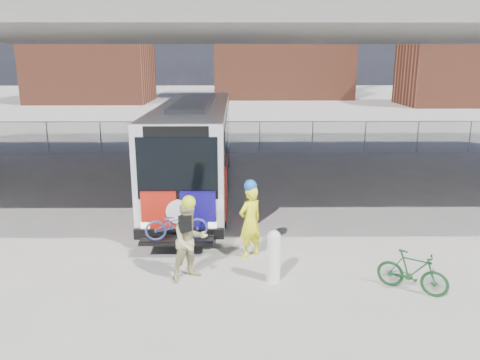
{
  "coord_description": "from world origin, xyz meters",
  "views": [
    {
      "loc": [
        -0.41,
        -14.25,
        5.28
      ],
      "look_at": [
        -0.25,
        -0.17,
        1.6
      ],
      "focal_mm": 35.0,
      "sensor_mm": 36.0,
      "label": 1
    }
  ],
  "objects_px": {
    "bus": "(195,140)",
    "cyclist_tan": "(190,240)",
    "cyclist_hivis": "(250,220)",
    "bike_parked": "(412,272)",
    "bollard": "(274,254)"
  },
  "relations": [
    {
      "from": "bus",
      "to": "cyclist_tan",
      "type": "bearing_deg",
      "value": -86.46
    },
    {
      "from": "cyclist_tan",
      "to": "bike_parked",
      "type": "distance_m",
      "value": 5.28
    },
    {
      "from": "cyclist_hivis",
      "to": "bollard",
      "type": "bearing_deg",
      "value": 71.54
    },
    {
      "from": "cyclist_hivis",
      "to": "cyclist_tan",
      "type": "relative_size",
      "value": 1.02
    },
    {
      "from": "cyclist_tan",
      "to": "bollard",
      "type": "bearing_deg",
      "value": -38.3
    },
    {
      "from": "cyclist_hivis",
      "to": "cyclist_tan",
      "type": "height_order",
      "value": "cyclist_hivis"
    },
    {
      "from": "cyclist_hivis",
      "to": "bike_parked",
      "type": "bearing_deg",
      "value": 113.29
    },
    {
      "from": "bus",
      "to": "bike_parked",
      "type": "relative_size",
      "value": 7.97
    },
    {
      "from": "bollard",
      "to": "cyclist_tan",
      "type": "relative_size",
      "value": 0.61
    },
    {
      "from": "bollard",
      "to": "cyclist_tan",
      "type": "xyz_separation_m",
      "value": [
        -2.03,
        0.16,
        0.31
      ]
    },
    {
      "from": "bus",
      "to": "cyclist_hivis",
      "type": "relative_size",
      "value": 5.98
    },
    {
      "from": "bike_parked",
      "to": "cyclist_hivis",
      "type": "bearing_deg",
      "value": 94.22
    },
    {
      "from": "bike_parked",
      "to": "bus",
      "type": "bearing_deg",
      "value": 66.57
    },
    {
      "from": "cyclist_hivis",
      "to": "cyclist_tan",
      "type": "bearing_deg",
      "value": 3.84
    },
    {
      "from": "cyclist_hivis",
      "to": "bike_parked",
      "type": "xyz_separation_m",
      "value": [
        3.7,
        -2.05,
        -0.56
      ]
    }
  ]
}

